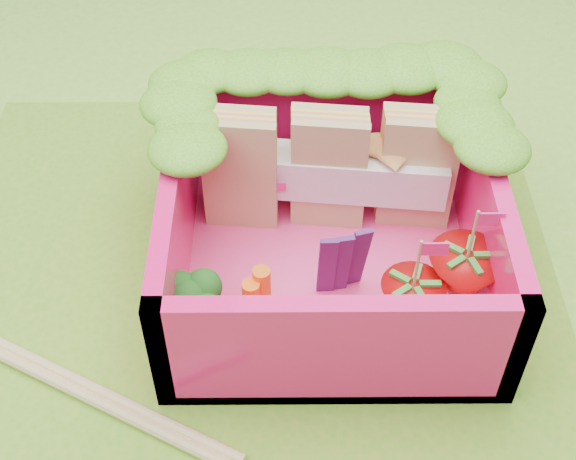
% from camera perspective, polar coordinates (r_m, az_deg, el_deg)
% --- Properties ---
extents(ground, '(14.00, 14.00, 0.00)m').
position_cam_1_polar(ground, '(3.34, -2.92, -4.86)').
color(ground, '#76BF35').
rests_on(ground, ground).
extents(placemat, '(2.60, 2.60, 0.03)m').
position_cam_1_polar(placemat, '(3.33, -2.92, -4.70)').
color(placemat, '#65A826').
rests_on(placemat, ground).
extents(bento_floor, '(1.30, 1.30, 0.05)m').
position_cam_1_polar(bento_floor, '(3.38, 2.89, -2.63)').
color(bento_floor, '#F93F8A').
rests_on(bento_floor, placemat).
extents(bento_box, '(1.30, 1.30, 0.55)m').
position_cam_1_polar(bento_box, '(3.20, 3.05, 0.32)').
color(bento_box, '#FF156F').
rests_on(bento_box, placemat).
extents(lettuce_ruffle, '(1.43, 0.76, 0.11)m').
position_cam_1_polar(lettuce_ruffle, '(3.32, 2.93, 10.01)').
color(lettuce_ruffle, '#3A8518').
rests_on(lettuce_ruffle, bento_box).
extents(sandwich_stack, '(1.07, 0.27, 0.55)m').
position_cam_1_polar(sandwich_stack, '(3.37, 2.98, 4.36)').
color(sandwich_stack, tan).
rests_on(sandwich_stack, bento_floor).
extents(broccoli, '(0.31, 0.31, 0.27)m').
position_cam_1_polar(broccoli, '(3.00, -6.44, -4.92)').
color(broccoli, '#6EA750').
rests_on(broccoli, bento_floor).
extents(carrot_sticks, '(0.11, 0.11, 0.26)m').
position_cam_1_polar(carrot_sticks, '(3.08, -2.21, -4.84)').
color(carrot_sticks, orange).
rests_on(carrot_sticks, bento_floor).
extents(purple_wedges, '(0.19, 0.07, 0.38)m').
position_cam_1_polar(purple_wedges, '(3.11, 3.87, -2.32)').
color(purple_wedges, '#531B5E').
rests_on(purple_wedges, bento_floor).
extents(strawberry_left, '(0.24, 0.24, 0.48)m').
position_cam_1_polar(strawberry_left, '(3.08, 8.70, -5.30)').
color(strawberry_left, red).
rests_on(strawberry_left, bento_floor).
extents(strawberry_right, '(0.29, 0.29, 0.53)m').
position_cam_1_polar(strawberry_right, '(3.17, 12.25, -3.56)').
color(strawberry_right, red).
rests_on(strawberry_right, bento_floor).
extents(snap_peas, '(0.60, 0.50, 0.05)m').
position_cam_1_polar(snap_peas, '(3.23, 10.11, -5.28)').
color(snap_peas, '#68BD3B').
rests_on(snap_peas, bento_floor).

